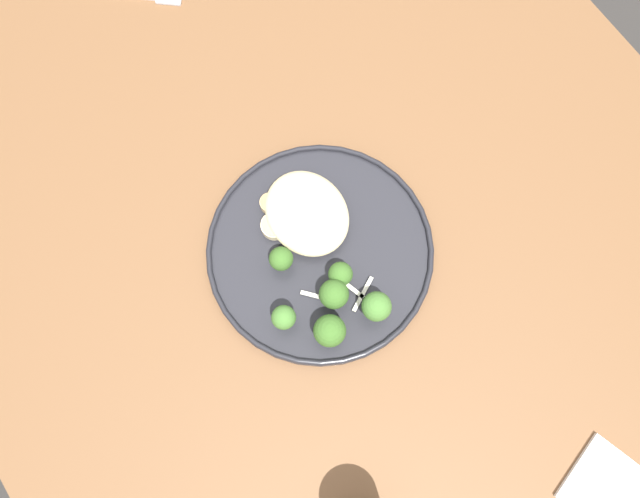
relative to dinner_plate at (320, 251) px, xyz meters
name	(u,v)px	position (x,y,z in m)	size (l,w,h in m)	color
ground	(329,320)	(-0.01, 0.03, -0.75)	(6.00, 6.00, 0.00)	#2D2B28
wooden_dining_table	(334,248)	(-0.01, 0.03, -0.09)	(1.40, 1.00, 0.74)	brown
dinner_plate	(320,251)	(0.00, 0.00, 0.00)	(0.29, 0.29, 0.02)	#232328
noodle_bed	(307,213)	(-0.05, 0.01, 0.02)	(0.12, 0.10, 0.04)	beige
seared_scallop_on_noodles	(316,216)	(-0.04, 0.02, 0.01)	(0.03, 0.03, 0.01)	#DBB77A
seared_scallop_center_golden	(274,226)	(-0.06, -0.03, 0.01)	(0.03, 0.03, 0.02)	beige
seared_scallop_front_small	(270,204)	(-0.09, -0.02, 0.01)	(0.03, 0.03, 0.02)	#DBB77A
seared_scallop_tilted_round	(315,242)	(-0.01, 0.00, 0.01)	(0.03, 0.03, 0.02)	beige
broccoli_floret_beside_noodles	(340,275)	(0.04, 0.00, 0.03)	(0.03, 0.03, 0.05)	#89A356
broccoli_floret_split_head	(330,331)	(0.10, -0.05, 0.04)	(0.04, 0.04, 0.06)	#89A356
broccoli_floret_right_tilted	(284,318)	(0.05, -0.09, 0.03)	(0.03, 0.03, 0.05)	#7A994C
broccoli_floret_front_edge	(376,307)	(0.10, 0.01, 0.04)	(0.04, 0.04, 0.06)	#7A994C
broccoli_floret_tall_stalk	(334,295)	(0.06, -0.02, 0.04)	(0.04, 0.04, 0.06)	#89A356
broccoli_floret_small_sprig	(283,262)	(-0.01, -0.05, 0.03)	(0.03, 0.03, 0.04)	#7A994C
onion_sliver_pale_crescent	(363,294)	(0.08, 0.01, 0.01)	(0.05, 0.01, 0.00)	silver
onion_sliver_short_strip	(349,286)	(0.06, 0.00, 0.01)	(0.04, 0.01, 0.00)	silver
onion_sliver_long_sliver	(319,297)	(0.05, -0.03, 0.01)	(0.05, 0.01, 0.00)	silver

